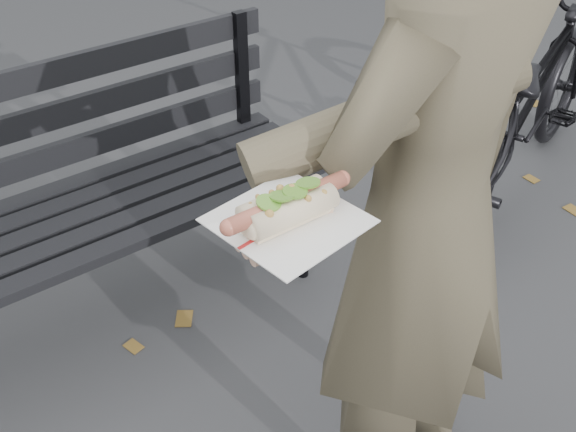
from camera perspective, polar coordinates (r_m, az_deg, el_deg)
name	(u,v)px	position (r m, az deg, el deg)	size (l,w,h in m)	color
park_bench	(71,191)	(2.09, -17.88, 2.04)	(1.50, 0.44, 0.88)	black
bicycle	(525,99)	(2.88, 19.43, 9.29)	(0.56, 1.60, 0.84)	black
person	(425,221)	(1.38, 11.52, -0.46)	(0.61, 0.40, 1.67)	brown
held_hotdog	(364,139)	(1.09, 6.42, 6.50)	(0.63, 0.30, 0.20)	brown
fallen_leaves	(262,407)	(2.08, -2.18, -15.83)	(4.90, 3.01, 0.00)	brown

